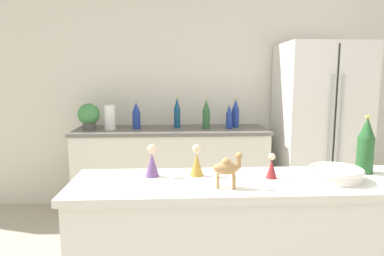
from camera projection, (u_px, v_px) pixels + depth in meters
name	position (u px, v px, depth m)	size (l,w,h in m)	color
wall_back	(208.00, 91.00, 3.84)	(8.00, 0.06, 2.55)	silver
back_counter	(172.00, 170.00, 3.61)	(1.97, 0.63, 0.90)	silver
refrigerator	(319.00, 130.00, 3.56)	(0.82, 0.73, 1.77)	silver
potted_plant	(89.00, 115.00, 3.46)	(0.22, 0.22, 0.27)	#595451
paper_towel_roll	(110.00, 117.00, 3.45)	(0.11, 0.11, 0.25)	white
back_bottle_0	(206.00, 115.00, 3.51)	(0.08, 0.08, 0.31)	#2D6033
back_bottle_1	(229.00, 117.00, 3.53)	(0.06, 0.06, 0.25)	navy
back_bottle_2	(236.00, 113.00, 3.62)	(0.07, 0.07, 0.31)	navy
back_bottle_3	(177.00, 113.00, 3.58)	(0.07, 0.07, 0.33)	navy
back_bottle_4	(136.00, 116.00, 3.52)	(0.08, 0.08, 0.28)	navy
wine_bottle	(366.00, 146.00, 1.78)	(0.09, 0.09, 0.30)	#235628
fruit_bowl	(336.00, 173.00, 1.67)	(0.26, 0.26, 0.06)	white
camel_figurine	(227.00, 167.00, 1.54)	(0.13, 0.07, 0.17)	#A87F4C
wise_man_figurine_blue	(152.00, 163.00, 1.72)	(0.07, 0.07, 0.17)	#6B4784
wise_man_figurine_crimson	(197.00, 162.00, 1.74)	(0.07, 0.07, 0.16)	#B28933
wise_man_figurine_purple	(272.00, 167.00, 1.70)	(0.05, 0.05, 0.13)	maroon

